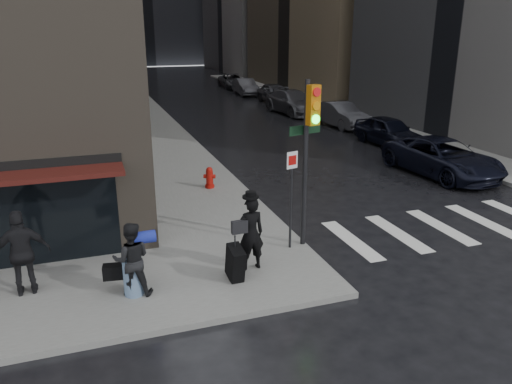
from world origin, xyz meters
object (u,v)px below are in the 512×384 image
at_px(parked_car_6, 233,81).
at_px(parked_car_4, 275,93).
at_px(man_jeans, 131,259).
at_px(man_greycoat, 23,253).
at_px(parked_car_2, 340,115).
at_px(parked_car_5, 245,87).
at_px(fire_hydrant, 210,178).
at_px(parked_car_0, 442,157).
at_px(parked_car_3, 293,102).
at_px(man_overcoat, 247,238).
at_px(parked_car_1, 389,131).
at_px(traffic_light, 307,143).

bearing_deg(parked_car_6, parked_car_4, -86.70).
height_order(man_jeans, parked_car_4, man_jeans).
relative_size(man_greycoat, parked_car_2, 0.44).
xyz_separation_m(man_jeans, parked_car_4, (14.36, 28.31, -0.24)).
relative_size(parked_car_2, parked_car_5, 1.03).
distance_m(fire_hydrant, parked_car_2, 14.83).
xyz_separation_m(fire_hydrant, parked_car_5, (10.02, 26.62, 0.22)).
relative_size(man_greycoat, parked_car_5, 0.45).
bearing_deg(parked_car_5, parked_car_0, -87.08).
distance_m(parked_car_2, parked_car_6, 22.13).
relative_size(man_jeans, parked_car_3, 0.31).
height_order(man_greycoat, fire_hydrant, man_greycoat).
bearing_deg(parked_car_2, man_jeans, -136.02).
distance_m(man_overcoat, fire_hydrant, 7.02).
height_order(parked_car_1, parked_car_2, parked_car_1).
bearing_deg(man_jeans, traffic_light, -157.63).
height_order(man_greycoat, parked_car_4, man_greycoat).
distance_m(fire_hydrant, parked_car_0, 9.88).
height_order(man_overcoat, parked_car_4, man_overcoat).
bearing_deg(parked_car_1, man_greycoat, -150.97).
bearing_deg(man_overcoat, parked_car_1, -137.92).
bearing_deg(parked_car_1, man_overcoat, -139.31).
height_order(traffic_light, parked_car_1, traffic_light).
relative_size(man_overcoat, parked_car_6, 0.41).
xyz_separation_m(man_jeans, parked_car_1, (14.42, 11.72, -0.27)).
bearing_deg(traffic_light, parked_car_4, 55.79).
xyz_separation_m(man_greycoat, fire_hydrant, (5.89, 6.38, -0.65)).
height_order(traffic_light, parked_car_3, traffic_light).
xyz_separation_m(parked_car_1, parked_car_5, (-0.82, 22.13, -0.02)).
distance_m(traffic_light, parked_car_4, 28.84).
xyz_separation_m(parked_car_1, parked_car_4, (-0.06, 16.60, 0.03)).
height_order(parked_car_3, parked_car_6, parked_car_3).
bearing_deg(parked_car_3, parked_car_0, -96.38).
xyz_separation_m(parked_car_3, parked_car_6, (0.45, 16.60, -0.13)).
bearing_deg(parked_car_6, fire_hydrant, -106.21).
bearing_deg(parked_car_6, man_greycoat, -111.16).
xyz_separation_m(parked_car_1, parked_car_6, (-0.33, 27.66, -0.06)).
distance_m(man_overcoat, parked_car_5, 35.28).
bearing_deg(parked_car_4, man_jeans, -116.40).
bearing_deg(man_jeans, parked_car_5, -103.53).
bearing_deg(traffic_light, parked_car_6, 61.54).
height_order(fire_hydrant, parked_car_1, parked_car_1).
relative_size(man_overcoat, parked_car_1, 0.47).
xyz_separation_m(man_overcoat, man_jeans, (-2.83, -0.26, 0.00)).
xyz_separation_m(man_jeans, man_greycoat, (-2.30, 0.84, 0.13)).
bearing_deg(man_overcoat, parked_car_0, -153.33).
bearing_deg(parked_car_4, parked_car_0, -91.96).
height_order(fire_hydrant, parked_car_0, parked_car_0).
height_order(fire_hydrant, parked_car_3, parked_car_3).
bearing_deg(parked_car_1, parked_car_2, 85.07).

